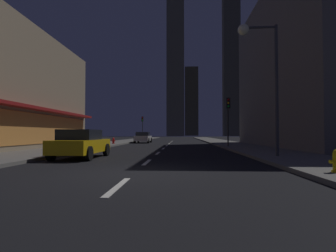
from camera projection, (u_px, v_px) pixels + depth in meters
ground_plane at (172, 142)px, 40.08m from camera, size 78.00×136.00×0.10m
sidewalk_right at (218, 141)px, 39.72m from camera, size 4.00×76.00×0.15m
sidewalk_left at (127, 141)px, 40.44m from camera, size 4.00×76.00×0.15m
lane_marking_center at (165, 147)px, 24.31m from camera, size 0.16×38.60×0.01m
building_apartment_right at (325, 69)px, 23.57m from camera, size 11.00×20.00×14.24m
skyscraper_distant_tall at (175, 57)px, 126.79m from camera, size 8.31×7.75×77.07m
skyscraper_distant_mid at (191, 102)px, 154.21m from camera, size 7.70×7.28×40.12m
skyscraper_distant_short at (231, 60)px, 123.88m from camera, size 7.89×5.11×71.94m
skyscraper_distant_slender at (257, 89)px, 128.72m from camera, size 6.06×6.23×46.86m
car_parked_near at (81, 144)px, 13.29m from camera, size 1.98×4.24×1.45m
car_parked_far at (143, 137)px, 34.83m from camera, size 1.98×4.24×1.45m
fire_hydrant_far_left at (113, 141)px, 28.40m from camera, size 0.42×0.30×0.65m
traffic_light_near_right at (228, 111)px, 22.33m from camera, size 0.32×0.48×4.20m
traffic_light_far_left at (142, 123)px, 47.00m from camera, size 0.32×0.48×4.20m
street_lamp_right at (259, 57)px, 12.97m from camera, size 1.96×0.56×6.58m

